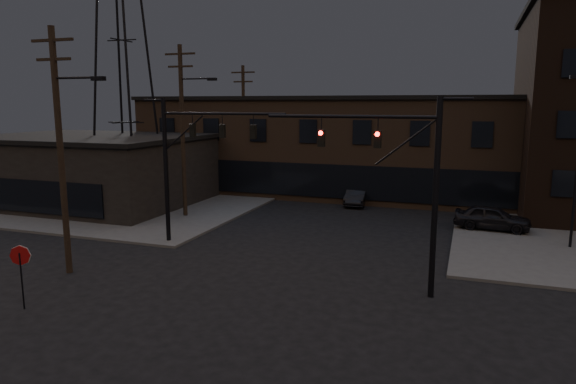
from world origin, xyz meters
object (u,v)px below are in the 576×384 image
Objects in this scene: stop_sign at (20,262)px; parked_car_lot_a at (492,217)px; traffic_signal_far at (186,154)px; traffic_signal_near at (407,175)px; car_crossing at (357,196)px.

parked_car_lot_a is (17.17, 18.74, -0.95)m from stop_sign.
traffic_signal_far is 3.23× the size of stop_sign.
parked_car_lot_a is (3.81, 12.26, -4.03)m from traffic_signal_near.
traffic_signal_near reaches higher than stop_sign.
parked_car_lot_a is at bearing 28.86° from traffic_signal_far.
traffic_signal_near is at bearing 167.98° from parked_car_lot_a.
traffic_signal_near is 1.90× the size of car_crossing.
traffic_signal_far is 16.29m from car_crossing.
stop_sign is 0.59× the size of car_crossing.
parked_car_lot_a is 11.07m from car_crossing.
traffic_signal_far is 1.90× the size of car_crossing.
traffic_signal_near is 1.82× the size of parked_car_lot_a.
stop_sign is at bearing -111.88° from car_crossing.
parked_car_lot_a is at bearing 47.51° from stop_sign.
traffic_signal_far is at bearing 124.11° from parked_car_lot_a.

